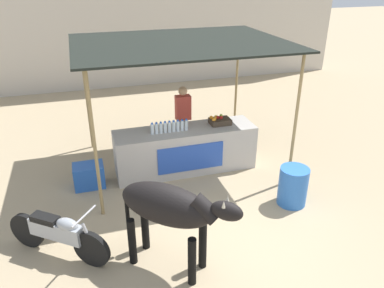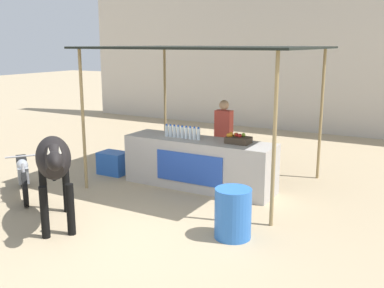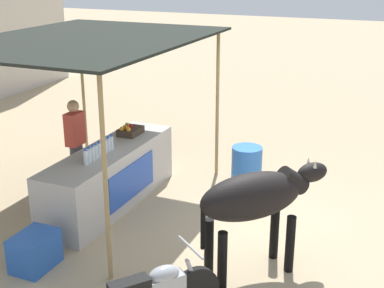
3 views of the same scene
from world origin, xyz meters
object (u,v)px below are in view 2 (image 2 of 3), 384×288
Objects in this scene: water_barrel at (233,213)px; motorcycle_parked at (23,173)px; stall_counter at (199,163)px; vendor_behind_counter at (224,139)px; cow at (54,161)px; cooler_box at (113,163)px; fruit_crate at (238,139)px.

water_barrel is 4.14m from motorcycle_parked.
vendor_behind_counter is (0.17, 0.75, 0.37)m from stall_counter.
cow is (-2.56, -0.92, 0.66)m from water_barrel.
motorcycle_parked reaches higher than cooler_box.
vendor_behind_counter reaches higher than water_barrel.
stall_counter reaches higher than motorcycle_parked.
stall_counter is at bearing 69.74° from cow.
motorcycle_parked is at bearing -105.39° from cooler_box.
stall_counter is at bearing -175.90° from fruit_crate.
vendor_behind_counter is 2.97m from water_barrel.
fruit_crate is 0.28× the size of cow.
stall_counter is at bearing 130.18° from water_barrel.
fruit_crate is at bearing 57.35° from cow.
stall_counter is 2.98m from cow.
cow is 1.83m from motorcycle_parked.
stall_counter is 0.96m from fruit_crate.
fruit_crate reaches higher than water_barrel.
water_barrel is (1.38, -2.59, -0.48)m from vendor_behind_counter.
vendor_behind_counter is at bearing 118.12° from water_barrel.
water_barrel is at bearing -25.72° from cooler_box.
vendor_behind_counter is at bearing 45.39° from motorcycle_parked.
fruit_crate is 0.27× the size of vendor_behind_counter.
stall_counter is at bearing -102.43° from vendor_behind_counter.
motorcycle_parked is at bearing 155.81° from cow.
vendor_behind_counter is at bearing 20.93° from cooler_box.
vendor_behind_counter reaches higher than cooler_box.
water_barrel reaches higher than cooler_box.
motorcycle_parked is (-3.37, -2.10, -0.61)m from fruit_crate.
vendor_behind_counter is 2.75× the size of cooler_box.
fruit_crate is at bearing 3.09° from cooler_box.
cow is (-1.02, -2.75, 0.55)m from stall_counter.
cooler_box is 2.96m from cow.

